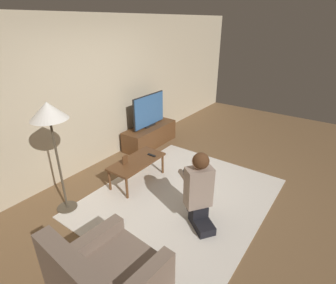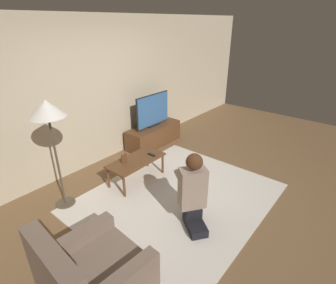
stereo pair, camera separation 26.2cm
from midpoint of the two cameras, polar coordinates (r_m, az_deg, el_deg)
ground_plane at (r=4.12m, az=0.99°, el=-12.04°), size 10.00×10.00×0.00m
wall_back at (r=4.81m, az=-18.36°, el=9.52°), size 10.00×0.06×2.60m
rug at (r=4.12m, az=0.99°, el=-11.95°), size 2.85×2.38×0.02m
tv_stand at (r=5.69m, az=-5.28°, el=1.39°), size 1.28×0.47×0.43m
tv at (r=5.49m, az=-5.54°, el=6.79°), size 0.92×0.08×0.69m
coffee_table at (r=4.35m, az=-8.50°, el=-4.53°), size 0.98×0.46×0.41m
floor_lamp at (r=3.60m, az=-26.38°, el=4.83°), size 0.47×0.47×1.60m
armchair at (r=2.86m, az=-15.98°, el=-27.14°), size 0.92×0.92×0.86m
person_kneeling at (r=3.40m, az=4.54°, el=-9.94°), size 0.64×0.75×1.02m
picture_frame at (r=4.23m, az=-11.09°, el=-3.80°), size 0.11×0.01×0.15m
remote at (r=4.44m, az=-5.28°, el=-2.90°), size 0.04×0.15×0.02m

